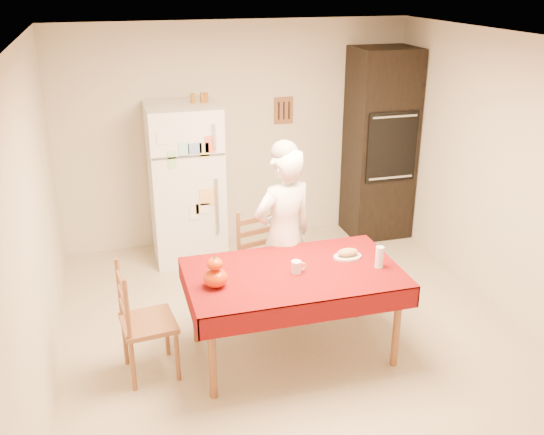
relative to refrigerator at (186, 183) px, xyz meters
name	(u,v)px	position (x,y,z in m)	size (l,w,h in m)	color
floor	(296,335)	(0.65, -1.88, -0.85)	(4.50, 4.50, 0.00)	tan
room_shell	(299,158)	(0.65, -1.88, 0.77)	(4.02, 4.52, 2.51)	beige
refrigerator	(186,183)	(0.00, 0.00, 0.00)	(0.75, 0.74, 1.70)	white
oven_cabinet	(380,144)	(2.28, 0.05, 0.25)	(0.70, 0.62, 2.20)	black
dining_table	(293,279)	(0.54, -2.11, -0.16)	(1.70, 1.00, 0.76)	brown
chair_far	(261,257)	(0.50, -1.29, -0.34)	(0.50, 0.49, 0.95)	brown
chair_left	(140,318)	(-0.67, -2.07, -0.34)	(0.44, 0.46, 0.95)	brown
seated_woman	(284,236)	(0.64, -1.53, -0.04)	(0.59, 0.39, 1.62)	white
coffee_mug	(296,267)	(0.56, -2.15, -0.04)	(0.08, 0.08, 0.10)	silver
pumpkin_lower	(216,278)	(-0.09, -2.19, -0.02)	(0.19, 0.19, 0.14)	#C44D04
pumpkin_upper	(215,264)	(-0.09, -2.19, 0.10)	(0.12, 0.12, 0.09)	#CD3E04
wine_glass	(379,257)	(1.23, -2.23, 0.00)	(0.07, 0.07, 0.18)	white
bread_plate	(347,257)	(1.05, -2.00, -0.08)	(0.24, 0.24, 0.02)	silver
bread_loaf	(348,252)	(1.05, -2.00, -0.04)	(0.18, 0.10, 0.06)	tan
spice_jar_left	(193,98)	(0.12, 0.05, 0.90)	(0.05, 0.05, 0.10)	#8E5C19
spice_jar_mid	(202,98)	(0.23, 0.05, 0.90)	(0.05, 0.05, 0.10)	#90591A
spice_jar_right	(206,98)	(0.26, 0.05, 0.90)	(0.05, 0.05, 0.10)	brown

